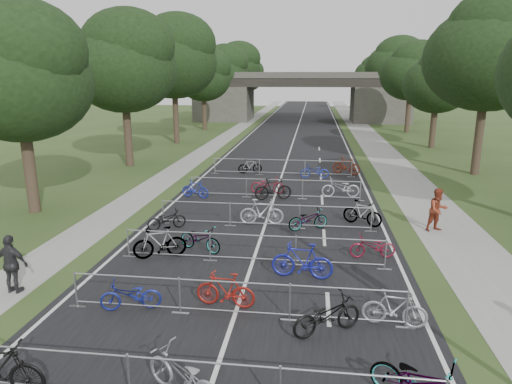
% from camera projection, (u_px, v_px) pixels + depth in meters
% --- Properties ---
extents(road, '(11.00, 140.00, 0.01)m').
position_uv_depth(road, '(296.00, 133.00, 53.79)').
color(road, black).
rests_on(road, ground).
extents(sidewalk_right, '(3.00, 140.00, 0.01)m').
position_uv_depth(sidewalk_right, '(365.00, 134.00, 52.82)').
color(sidewalk_right, gray).
rests_on(sidewalk_right, ground).
extents(sidewalk_left, '(2.00, 140.00, 0.01)m').
position_uv_depth(sidewalk_left, '(234.00, 132.00, 54.70)').
color(sidewalk_left, gray).
rests_on(sidewalk_left, ground).
extents(lane_markings, '(0.12, 140.00, 0.00)m').
position_uv_depth(lane_markings, '(296.00, 133.00, 53.79)').
color(lane_markings, silver).
rests_on(lane_markings, ground).
extents(overpass_bridge, '(31.00, 8.00, 7.05)m').
position_uv_depth(overpass_bridge, '(301.00, 97.00, 67.34)').
color(overpass_bridge, '#413F3A').
rests_on(overpass_bridge, ground).
extents(tree_left_0, '(6.72, 6.72, 10.25)m').
position_uv_depth(tree_left_0, '(19.00, 76.00, 20.81)').
color(tree_left_0, '#33261C').
rests_on(tree_left_0, ground).
extents(tree_left_1, '(7.56, 7.56, 11.53)m').
position_uv_depth(tree_left_1, '(124.00, 64.00, 32.14)').
color(tree_left_1, '#33261C').
rests_on(tree_left_1, ground).
extents(tree_right_1, '(8.18, 8.18, 12.47)m').
position_uv_depth(tree_right_1, '(491.00, 53.00, 29.03)').
color(tree_right_1, '#33261C').
rests_on(tree_right_1, ground).
extents(tree_left_2, '(8.40, 8.40, 12.81)m').
position_uv_depth(tree_left_2, '(174.00, 59.00, 43.48)').
color(tree_left_2, '#33261C').
rests_on(tree_left_2, ground).
extents(tree_right_2, '(6.16, 6.16, 9.39)m').
position_uv_depth(tree_right_2, '(439.00, 82.00, 41.05)').
color(tree_right_2, '#33261C').
rests_on(tree_right_2, ground).
extents(tree_left_3, '(6.72, 6.72, 10.25)m').
position_uv_depth(tree_left_3, '(204.00, 76.00, 55.42)').
color(tree_left_3, '#33261C').
rests_on(tree_left_3, ground).
extents(tree_right_3, '(7.17, 7.17, 10.93)m').
position_uv_depth(tree_right_3, '(412.00, 72.00, 52.35)').
color(tree_right_3, '#33261C').
rests_on(tree_right_3, ground).
extents(tree_left_4, '(7.56, 7.56, 11.53)m').
position_uv_depth(tree_left_4, '(223.00, 70.00, 66.76)').
color(tree_left_4, '#33261C').
rests_on(tree_left_4, ground).
extents(tree_right_4, '(8.18, 8.18, 12.47)m').
position_uv_depth(tree_right_4, '(395.00, 66.00, 63.64)').
color(tree_right_4, '#33261C').
rests_on(tree_right_4, ground).
extents(tree_left_5, '(8.40, 8.40, 12.81)m').
position_uv_depth(tree_left_5, '(237.00, 66.00, 78.09)').
color(tree_left_5, '#33261C').
rests_on(tree_left_5, ground).
extents(tree_right_5, '(6.16, 6.16, 9.39)m').
position_uv_depth(tree_right_5, '(382.00, 79.00, 75.66)').
color(tree_right_5, '#33261C').
rests_on(tree_right_5, ground).
extents(tree_left_6, '(6.72, 6.72, 10.25)m').
position_uv_depth(tree_left_6, '(247.00, 76.00, 90.03)').
color(tree_left_6, '#33261C').
rests_on(tree_left_6, ground).
extents(tree_right_6, '(7.17, 7.17, 10.93)m').
position_uv_depth(tree_right_6, '(374.00, 74.00, 86.96)').
color(tree_right_6, '#33261C').
rests_on(tree_right_6, ground).
extents(barrier_row_2, '(9.70, 0.08, 1.10)m').
position_uv_depth(barrier_row_2, '(234.00, 299.00, 12.50)').
color(barrier_row_2, '#A8ABB0').
rests_on(barrier_row_2, ground).
extents(barrier_row_3, '(9.70, 0.08, 1.10)m').
position_uv_depth(barrier_row_3, '(252.00, 249.00, 16.16)').
color(barrier_row_3, '#A8ABB0').
rests_on(barrier_row_3, ground).
extents(barrier_row_4, '(9.70, 0.08, 1.10)m').
position_uv_depth(barrier_row_4, '(264.00, 216.00, 20.00)').
color(barrier_row_4, '#A8ABB0').
rests_on(barrier_row_4, ground).
extents(barrier_row_5, '(9.70, 0.08, 1.10)m').
position_uv_depth(barrier_row_5, '(274.00, 189.00, 24.81)').
color(barrier_row_5, '#A8ABB0').
rests_on(barrier_row_5, ground).
extents(barrier_row_6, '(9.70, 0.08, 1.10)m').
position_uv_depth(barrier_row_6, '(282.00, 167.00, 30.58)').
color(barrier_row_6, '#A8ABB0').
rests_on(barrier_row_6, ground).
extents(bike_5, '(2.10, 1.59, 1.06)m').
position_uv_depth(bike_5, '(183.00, 376.00, 9.33)').
color(bike_5, gray).
rests_on(bike_5, ground).
extents(bike_7, '(2.16, 1.60, 1.08)m').
position_uv_depth(bike_7, '(420.00, 382.00, 9.13)').
color(bike_7, '#A8ABB0').
rests_on(bike_7, ground).
extents(bike_8, '(1.81, 1.02, 0.90)m').
position_uv_depth(bike_8, '(131.00, 295.00, 12.91)').
color(bike_8, navy).
rests_on(bike_8, ground).
extents(bike_9, '(1.80, 0.69, 1.06)m').
position_uv_depth(bike_9, '(225.00, 290.00, 13.08)').
color(bike_9, maroon).
rests_on(bike_9, ground).
extents(bike_10, '(2.05, 1.59, 1.04)m').
position_uv_depth(bike_10, '(327.00, 315.00, 11.70)').
color(bike_10, black).
rests_on(bike_10, ground).
extents(bike_11, '(1.76, 0.71, 1.03)m').
position_uv_depth(bike_11, '(395.00, 309.00, 12.05)').
color(bike_11, '#949399').
rests_on(bike_11, ground).
extents(bike_12, '(2.00, 1.27, 1.17)m').
position_uv_depth(bike_12, '(160.00, 243.00, 16.63)').
color(bike_12, '#A8ABB0').
rests_on(bike_12, ground).
extents(bike_13, '(1.97, 1.37, 0.98)m').
position_uv_depth(bike_13, '(200.00, 239.00, 17.30)').
color(bike_13, '#A8ABB0').
rests_on(bike_13, ground).
extents(bike_14, '(2.08, 0.77, 1.22)m').
position_uv_depth(bike_14, '(302.00, 261.00, 14.92)').
color(bike_14, '#1C219C').
rests_on(bike_14, ground).
extents(bike_15, '(1.74, 0.81, 0.88)m').
position_uv_depth(bike_15, '(373.00, 247.00, 16.63)').
color(bike_15, maroon).
rests_on(bike_15, ground).
extents(bike_16, '(1.75, 1.40, 0.89)m').
position_uv_depth(bike_16, '(167.00, 220.00, 19.76)').
color(bike_16, black).
rests_on(bike_16, ground).
extents(bike_17, '(2.01, 0.70, 1.18)m').
position_uv_depth(bike_17, '(262.00, 212.00, 20.35)').
color(bike_17, '#A3A1A9').
rests_on(bike_17, ground).
extents(bike_18, '(1.92, 1.38, 0.96)m').
position_uv_depth(bike_18, '(308.00, 219.00, 19.71)').
color(bike_18, '#A8ABB0').
rests_on(bike_18, ground).
extents(bike_19, '(1.87, 1.35, 1.11)m').
position_uv_depth(bike_19, '(362.00, 213.00, 20.31)').
color(bike_19, '#A8ABB0').
rests_on(bike_19, ground).
extents(bike_20, '(1.70, 0.86, 0.98)m').
position_uv_depth(bike_20, '(195.00, 189.00, 24.90)').
color(bike_20, '#1D2BA0').
rests_on(bike_20, ground).
extents(bike_21, '(1.91, 0.67, 1.00)m').
position_uv_depth(bike_21, '(268.00, 185.00, 25.83)').
color(bike_21, maroon).
rests_on(bike_21, ground).
extents(bike_22, '(2.08, 1.08, 1.20)m').
position_uv_depth(bike_22, '(273.00, 189.00, 24.49)').
color(bike_22, black).
rests_on(bike_22, ground).
extents(bike_23, '(2.13, 0.93, 1.09)m').
position_uv_depth(bike_23, '(341.00, 188.00, 24.99)').
color(bike_23, '#B1B0B9').
rests_on(bike_23, ground).
extents(bike_25, '(1.70, 0.90, 0.99)m').
position_uv_depth(bike_25, '(250.00, 166.00, 31.23)').
color(bike_25, '#A8ABB0').
rests_on(bike_25, ground).
extents(bike_26, '(1.88, 0.75, 0.97)m').
position_uv_depth(bike_26, '(315.00, 171.00, 29.68)').
color(bike_26, '#1C2E9D').
rests_on(bike_26, ground).
extents(bike_27, '(2.01, 1.39, 1.18)m').
position_uv_depth(bike_27, '(346.00, 166.00, 30.88)').
color(bike_27, maroon).
rests_on(bike_27, ground).
extents(pedestrian_b, '(1.11, 1.01, 1.87)m').
position_uv_depth(pedestrian_b, '(438.00, 210.00, 19.45)').
color(pedestrian_b, maroon).
rests_on(pedestrian_b, ground).
extents(pedestrian_c, '(1.12, 0.55, 1.85)m').
position_uv_depth(pedestrian_c, '(12.00, 264.00, 13.86)').
color(pedestrian_c, '#29292B').
rests_on(pedestrian_c, ground).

